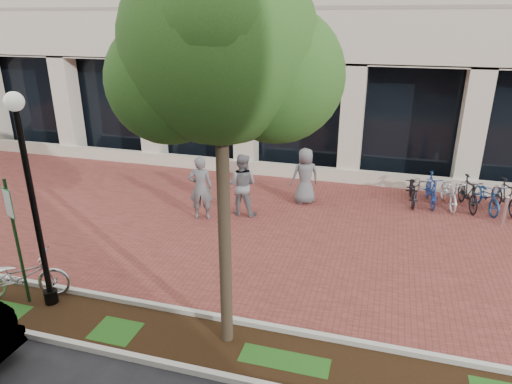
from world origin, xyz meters
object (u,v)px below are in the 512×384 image
(pedestrian_left, at_px, (201,188))
(bollard, at_px, (505,210))
(pedestrian_right, at_px, (305,176))
(pedestrian_mid, at_px, (242,185))
(street_tree, at_px, (223,59))
(bike_rack_cluster, at_px, (458,193))
(lamppost, at_px, (31,193))
(locked_bicycle, at_px, (21,276))
(parking_sign, at_px, (14,228))

(pedestrian_left, height_order, bollard, pedestrian_left)
(pedestrian_left, xyz_separation_m, pedestrian_right, (2.75, 2.09, -0.05))
(pedestrian_left, xyz_separation_m, pedestrian_mid, (1.08, 0.64, -0.01))
(street_tree, height_order, bike_rack_cluster, street_tree)
(pedestrian_mid, bearing_deg, pedestrian_right, -138.08)
(pedestrian_left, relative_size, pedestrian_mid, 1.01)
(lamppost, xyz_separation_m, locked_bicycle, (-0.70, 0.02, -1.99))
(lamppost, distance_m, pedestrian_right, 8.35)
(street_tree, relative_size, bike_rack_cluster, 1.89)
(pedestrian_mid, bearing_deg, bollard, -169.10)
(locked_bicycle, bearing_deg, bike_rack_cluster, -73.32)
(bollard, bearing_deg, pedestrian_left, -167.07)
(bollard, xyz_separation_m, bike_rack_cluster, (-1.15, 1.09, 0.02))
(street_tree, distance_m, pedestrian_mid, 7.19)
(parking_sign, xyz_separation_m, pedestrian_mid, (2.96, 5.74, -0.79))
(lamppost, xyz_separation_m, bike_rack_cluster, (8.89, 8.06, -2.03))
(bike_rack_cluster, bearing_deg, parking_sign, -147.41)
(parking_sign, relative_size, locked_bicycle, 1.40)
(pedestrian_left, bearing_deg, locked_bicycle, 51.16)
(pedestrian_right, height_order, bike_rack_cluster, pedestrian_right)
(pedestrian_mid, height_order, pedestrian_right, pedestrian_mid)
(bollard, height_order, bike_rack_cluster, bike_rack_cluster)
(pedestrian_right, bearing_deg, locked_bicycle, 26.46)
(parking_sign, height_order, pedestrian_mid, parking_sign)
(parking_sign, distance_m, bollard, 12.75)
(pedestrian_mid, bearing_deg, parking_sign, 63.56)
(locked_bicycle, xyz_separation_m, pedestrian_mid, (3.17, 5.60, 0.44))
(parking_sign, xyz_separation_m, pedestrian_right, (4.62, 7.19, -0.83))
(bike_rack_cluster, bearing_deg, pedestrian_left, -166.20)
(pedestrian_right, bearing_deg, parking_sign, 28.16)
(street_tree, bearing_deg, bollard, 49.39)
(lamppost, xyz_separation_m, pedestrian_mid, (2.47, 5.62, -1.56))
(pedestrian_mid, distance_m, bollard, 7.71)
(locked_bicycle, bearing_deg, pedestrian_right, -57.73)
(pedestrian_right, bearing_deg, pedestrian_mid, 11.99)
(lamppost, height_order, pedestrian_left, lamppost)
(pedestrian_right, relative_size, bike_rack_cluster, 0.51)
(parking_sign, xyz_separation_m, street_tree, (4.53, 0.09, 3.37))
(parking_sign, height_order, pedestrian_left, parking_sign)
(pedestrian_left, xyz_separation_m, bollard, (8.65, 1.99, -0.50))
(street_tree, height_order, pedestrian_right, street_tree)
(lamppost, distance_m, pedestrian_mid, 6.33)
(pedestrian_left, xyz_separation_m, bike_rack_cluster, (7.50, 3.08, -0.48))
(street_tree, bearing_deg, pedestrian_right, 89.24)
(lamppost, relative_size, locked_bicycle, 2.23)
(pedestrian_right, bearing_deg, bike_rack_cluster, 162.60)
(street_tree, xyz_separation_m, bollard, (6.00, 7.00, -4.65))
(parking_sign, xyz_separation_m, locked_bicycle, (-0.21, 0.14, -1.22))
(pedestrian_mid, relative_size, bike_rack_cluster, 0.54)
(street_tree, xyz_separation_m, locked_bicycle, (-4.74, 0.05, -4.59))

